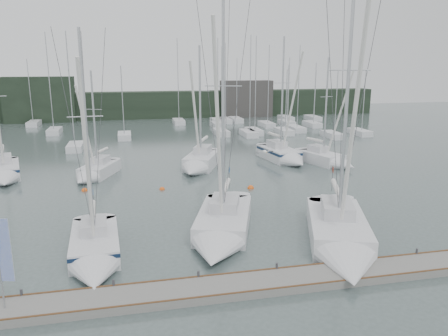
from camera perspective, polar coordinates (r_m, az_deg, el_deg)
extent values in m
plane|color=#485856|center=(25.94, -0.38, -10.28)|extent=(160.00, 160.00, 0.00)
cube|color=slate|center=(21.50, 2.53, -15.08)|extent=(24.00, 2.00, 0.40)
cube|color=black|center=(85.70, -9.25, 8.14)|extent=(90.00, 4.00, 5.00)
cube|color=black|center=(84.77, -22.96, 8.21)|extent=(12.00, 3.00, 8.00)
cube|color=#3C3937|center=(86.58, 2.93, 9.02)|extent=(10.00, 3.00, 7.00)
cube|color=silver|center=(56.56, -18.83, 2.58)|extent=(1.80, 4.50, 0.90)
cylinder|color=#ADB1B6|center=(55.22, -19.45, 9.67)|extent=(0.12, 0.12, 13.19)
cube|color=silver|center=(67.87, 17.30, 4.45)|extent=(1.80, 4.50, 0.90)
cylinder|color=#ADB1B6|center=(66.89, 17.81, 8.40)|extent=(0.12, 0.12, 8.63)
cube|color=silver|center=(72.85, -0.87, 5.66)|extent=(1.80, 4.50, 0.90)
cylinder|color=#ADB1B6|center=(71.70, -0.80, 11.29)|extent=(0.12, 0.12, 13.44)
cube|color=silver|center=(64.26, 14.00, 4.17)|extent=(1.80, 4.50, 0.90)
cylinder|color=#ADB1B6|center=(63.24, 14.45, 8.31)|extent=(0.12, 0.12, 8.53)
cube|color=silver|center=(76.89, -5.94, 6.01)|extent=(1.80, 4.50, 0.90)
cylinder|color=#ADB1B6|center=(75.77, -6.03, 11.40)|extent=(0.12, 0.12, 13.59)
cube|color=silver|center=(73.33, 5.59, 5.65)|extent=(1.80, 4.50, 0.90)
cylinder|color=#ADB1B6|center=(72.23, 5.83, 10.80)|extent=(0.12, 0.12, 12.35)
cube|color=silver|center=(69.27, 9.35, 5.06)|extent=(1.80, 4.50, 0.90)
cylinder|color=#ADB1B6|center=(68.15, 9.72, 10.44)|extent=(0.12, 0.12, 12.17)
cube|color=silver|center=(75.71, 8.16, 5.83)|extent=(1.80, 4.50, 0.90)
cylinder|color=#ADB1B6|center=(74.69, 8.45, 10.09)|extent=(0.12, 0.12, 10.45)
cube|color=silver|center=(77.98, 0.10, 6.19)|extent=(1.80, 4.50, 0.90)
cylinder|color=#ADB1B6|center=(76.90, 0.18, 11.25)|extent=(0.12, 0.12, 12.90)
cube|color=silver|center=(66.21, 7.83, 4.72)|extent=(1.80, 4.50, 0.90)
cylinder|color=#ADB1B6|center=(65.18, 8.12, 8.81)|extent=(0.12, 0.12, 8.67)
cube|color=silver|center=(64.77, -0.39, 4.65)|extent=(1.80, 4.50, 0.90)
cylinder|color=#ADB1B6|center=(63.59, -0.30, 10.29)|extent=(0.12, 0.12, 11.91)
cube|color=silver|center=(74.67, 11.43, 5.59)|extent=(1.80, 4.50, 0.90)
cylinder|color=#ADB1B6|center=(73.68, 11.78, 9.58)|extent=(0.12, 0.12, 9.61)
cube|color=silver|center=(65.78, 3.92, 4.76)|extent=(1.80, 4.50, 0.90)
cylinder|color=#ADB1B6|center=(64.58, 4.15, 10.92)|extent=(0.12, 0.12, 13.30)
cube|color=silver|center=(78.95, 1.56, 6.28)|extent=(1.80, 4.50, 0.90)
cylinder|color=#ADB1B6|center=(77.94, 1.68, 10.34)|extent=(0.12, 0.12, 10.37)
cube|color=silver|center=(63.22, -12.87, 4.08)|extent=(1.80, 4.50, 0.90)
cylinder|color=#ADB1B6|center=(62.10, -13.12, 8.62)|extent=(0.12, 0.12, 9.24)
cube|color=silver|center=(70.74, -21.26, 4.49)|extent=(1.80, 4.50, 0.90)
cylinder|color=#ADB1B6|center=(69.56, -21.85, 10.44)|extent=(0.12, 0.12, 13.91)
cube|color=silver|center=(83.17, 11.52, 6.39)|extent=(1.80, 4.50, 0.90)
cylinder|color=#ADB1B6|center=(82.28, 11.82, 9.53)|extent=(0.12, 0.12, 8.32)
cube|color=silver|center=(81.98, 8.09, 6.43)|extent=(1.80, 4.50, 0.90)
cylinder|color=#ADB1B6|center=(81.04, 8.33, 9.91)|extent=(0.12, 0.12, 9.17)
cube|color=silver|center=(63.89, 3.24, 4.50)|extent=(1.80, 4.50, 0.90)
cylinder|color=#ADB1B6|center=(62.67, 3.45, 10.87)|extent=(0.12, 0.12, 13.35)
cube|color=silver|center=(80.77, -23.58, 5.32)|extent=(1.80, 4.50, 0.90)
cylinder|color=#ADB1B6|center=(79.77, -24.02, 9.20)|extent=(0.12, 0.12, 10.21)
cube|color=silver|center=(77.24, -0.91, 6.12)|extent=(1.80, 4.50, 0.90)
cylinder|color=#ADB1B6|center=(76.29, -0.85, 9.40)|extent=(0.12, 0.12, 8.03)
cube|color=silver|center=(26.29, -16.48, -9.59)|extent=(2.89, 5.80, 1.34)
cone|color=silver|center=(22.61, -16.56, -13.57)|extent=(2.71, 2.57, 2.59)
cube|color=silver|center=(26.35, -16.62, -7.25)|extent=(1.54, 2.34, 0.62)
cylinder|color=#ADB1B6|center=(24.17, -17.49, 3.80)|extent=(0.16, 0.16, 11.16)
cylinder|color=silver|center=(26.73, -16.72, -5.12)|extent=(0.40, 2.78, 0.25)
cube|color=#10213D|center=(26.12, -16.55, -8.69)|extent=(2.91, 5.82, 0.22)
cube|color=#194C8C|center=(28.38, -16.74, -2.99)|extent=(0.05, 0.48, 0.32)
cube|color=silver|center=(28.58, 0.01, -6.99)|extent=(5.21, 7.56, 1.49)
cone|color=silver|center=(24.06, -1.24, -11.12)|extent=(3.95, 3.82, 3.17)
cube|color=silver|center=(28.68, 0.11, -4.60)|extent=(2.53, 3.18, 0.69)
cylinder|color=#ADB1B6|center=(26.39, -0.10, 7.79)|extent=(0.18, 0.18, 13.28)
cylinder|color=silver|center=(29.26, 0.29, -2.40)|extent=(1.34, 3.29, 0.28)
cube|color=#194C8C|center=(31.30, 0.71, -0.29)|extent=(0.19, 0.51, 0.36)
cube|color=silver|center=(28.02, 14.55, -7.78)|extent=(5.75, 8.26, 1.66)
cone|color=silver|center=(23.10, 16.06, -12.66)|extent=(4.24, 4.20, 3.32)
cube|color=silver|center=(28.12, 14.57, -5.06)|extent=(2.77, 3.48, 0.77)
cylinder|color=#ADB1B6|center=(25.69, 15.78, 8.93)|extent=(0.20, 0.20, 14.62)
cylinder|color=silver|center=(28.75, 14.48, -2.57)|extent=(1.58, 3.58, 0.31)
cube|color=maroon|center=(30.99, 14.04, -0.20)|extent=(0.23, 0.57, 0.40)
cube|color=silver|center=(46.21, -26.72, -0.39)|extent=(3.78, 6.09, 1.54)
cone|color=silver|center=(42.28, -26.75, -1.60)|extent=(3.04, 2.94, 2.56)
cube|color=silver|center=(46.48, -26.86, 1.09)|extent=(1.89, 2.52, 0.72)
cylinder|color=silver|center=(46.92, -26.98, 2.34)|extent=(0.91, 2.76, 0.29)
cube|color=#10213D|center=(46.10, -26.79, 0.23)|extent=(3.81, 6.11, 0.26)
cube|color=silver|center=(43.25, -15.97, -0.39)|extent=(3.85, 5.21, 1.38)
cone|color=silver|center=(40.32, -17.93, -1.53)|extent=(2.87, 2.71, 2.29)
cube|color=silver|center=(43.43, -15.81, 1.05)|extent=(1.86, 2.21, 0.64)
cylinder|color=#ADB1B6|center=(42.05, -16.61, 6.18)|extent=(0.17, 0.17, 8.70)
cylinder|color=silver|center=(43.69, -15.62, 2.24)|extent=(1.08, 2.23, 0.26)
cube|color=silver|center=(44.91, -2.92, 0.77)|extent=(4.60, 6.07, 1.68)
cone|color=silver|center=(41.24, -4.17, -0.43)|extent=(3.38, 3.20, 2.68)
cube|color=silver|center=(45.19, -2.78, 2.44)|extent=(2.21, 2.58, 0.78)
cylinder|color=#ADB1B6|center=(43.57, -3.14, 8.64)|extent=(0.20, 0.20, 10.74)
cylinder|color=silver|center=(45.51, -2.64, 3.81)|extent=(1.33, 2.57, 0.31)
cube|color=silver|center=(48.74, 7.16, 1.68)|extent=(3.57, 5.90, 1.60)
cone|color=silver|center=(45.39, 9.53, 0.70)|extent=(3.09, 2.77, 2.77)
cube|color=silver|center=(48.98, 6.91, 3.14)|extent=(1.84, 2.42, 0.74)
cylinder|color=#ADB1B6|center=(47.46, 7.64, 9.54)|extent=(0.19, 0.19, 11.84)
cylinder|color=silver|center=(49.31, 6.63, 4.35)|extent=(0.70, 2.72, 0.30)
cube|color=#10213D|center=(48.64, 7.18, 2.29)|extent=(3.60, 5.92, 0.27)
cube|color=silver|center=(47.72, 12.52, 1.15)|extent=(3.96, 5.45, 1.46)
cone|color=silver|center=(45.37, 15.63, 0.32)|extent=(3.01, 2.81, 2.44)
cube|color=silver|center=(47.84, 12.18, 2.51)|extent=(1.93, 2.31, 0.68)
cylinder|color=#ADB1B6|center=(46.60, 13.19, 7.85)|extent=(0.18, 0.18, 9.82)
cylinder|color=silver|center=(48.03, 11.82, 3.63)|extent=(1.07, 2.35, 0.27)
sphere|color=#F35A15|center=(37.45, -8.10, -2.79)|extent=(0.46, 0.46, 0.46)
sphere|color=#F35A15|center=(37.47, 3.50, -2.67)|extent=(0.56, 0.56, 0.56)
sphere|color=#F35A15|center=(38.53, -17.75, -2.85)|extent=(0.51, 0.51, 0.51)
cube|color=blue|center=(20.23, -26.72, -9.59)|extent=(0.54, 0.17, 2.75)
ellipsoid|color=white|center=(23.79, 5.36, 2.14)|extent=(0.28, 0.44, 0.18)
cube|color=#9799A0|center=(23.66, 4.83, 2.14)|extent=(0.42, 0.21, 0.10)
cube|color=#9799A0|center=(23.91, 5.89, 2.24)|extent=(0.42, 0.21, 0.10)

